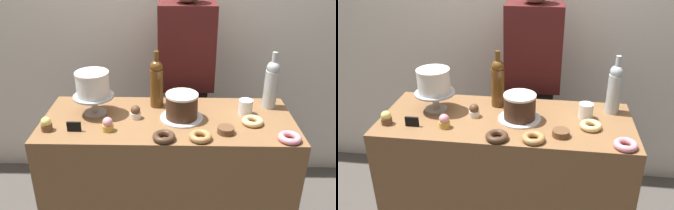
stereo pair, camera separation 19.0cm
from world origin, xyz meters
TOP-DOWN VIEW (x-y plane):
  - back_wall at (0.00, 0.85)m, footprint 6.00×0.05m
  - display_counter at (0.00, 0.00)m, footprint 1.35×0.55m
  - cake_stand_pedestal at (-0.40, 0.05)m, footprint 0.22×0.22m
  - white_layer_cake at (-0.40, 0.05)m, footprint 0.18×0.18m
  - silver_serving_platter at (0.07, 0.00)m, footprint 0.23×0.23m
  - chocolate_round_cake at (0.07, 0.00)m, footprint 0.17×0.17m
  - wine_bottle_amber at (-0.07, 0.16)m, footprint 0.08×0.08m
  - wine_bottle_clear at (0.57, 0.15)m, footprint 0.08×0.08m
  - cupcake_strawberry at (-0.30, -0.14)m, footprint 0.06×0.06m
  - cupcake_lemon at (-0.61, -0.14)m, footprint 0.06×0.06m
  - cupcake_chocolate at (-0.17, 0.00)m, footprint 0.06×0.06m
  - donut_glazed at (0.44, -0.05)m, footprint 0.11×0.11m
  - donut_chocolate at (-0.01, -0.22)m, footprint 0.11×0.11m
  - donut_pink at (0.59, -0.22)m, footprint 0.11×0.11m
  - donut_maple at (0.16, -0.21)m, footprint 0.11×0.11m
  - cookie_stack at (0.29, -0.15)m, footprint 0.08×0.08m
  - price_sign_chalkboard at (-0.47, -0.15)m, footprint 0.07×0.01m
  - coffee_cup_ceramic at (0.42, 0.06)m, footprint 0.08×0.08m
  - barista_figure at (0.11, 0.53)m, footprint 0.36×0.22m

SIDE VIEW (x-z plane):
  - display_counter at x=0.00m, z-range 0.00..0.88m
  - barista_figure at x=0.11m, z-range 0.04..1.64m
  - silver_serving_platter at x=0.07m, z-range 0.88..0.89m
  - donut_glazed at x=0.44m, z-range 0.88..0.91m
  - donut_chocolate at x=-0.01m, z-range 0.88..0.91m
  - donut_pink at x=0.59m, z-range 0.88..0.91m
  - donut_maple at x=0.16m, z-range 0.88..0.91m
  - cookie_stack at x=0.29m, z-range 0.88..0.92m
  - price_sign_chalkboard at x=-0.47m, z-range 0.88..0.93m
  - cupcake_strawberry at x=-0.30m, z-range 0.88..0.95m
  - cupcake_lemon at x=-0.61m, z-range 0.88..0.95m
  - cupcake_chocolate at x=-0.17m, z-range 0.88..0.95m
  - coffee_cup_ceramic at x=0.42m, z-range 0.88..0.97m
  - cake_stand_pedestal at x=-0.40m, z-range 0.90..1.01m
  - chocolate_round_cake at x=0.07m, z-range 0.89..1.03m
  - wine_bottle_amber at x=-0.07m, z-range 0.86..1.19m
  - wine_bottle_clear at x=0.57m, z-range 0.86..1.19m
  - white_layer_cake at x=-0.40m, z-range 0.99..1.13m
  - back_wall at x=0.00m, z-range 0.00..2.60m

